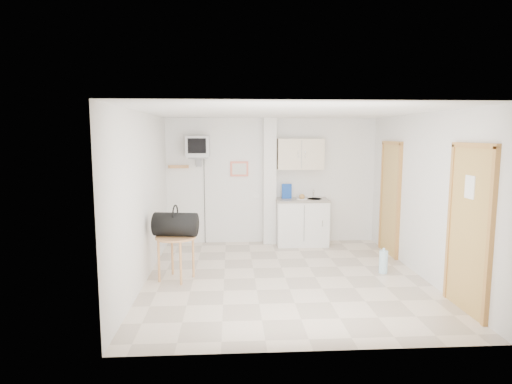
{
  "coord_description": "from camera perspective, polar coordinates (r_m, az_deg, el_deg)",
  "views": [
    {
      "loc": [
        -0.82,
        -6.28,
        2.17
      ],
      "look_at": [
        -0.41,
        0.6,
        1.25
      ],
      "focal_mm": 30.0,
      "sensor_mm": 36.0,
      "label": 1
    }
  ],
  "objects": [
    {
      "name": "duffel_bag",
      "position": [
        6.51,
        -10.68,
        -4.23
      ],
      "size": [
        0.69,
        0.45,
        0.47
      ],
      "rotation": [
        0.0,
        0.0,
        -0.16
      ],
      "color": "black",
      "rests_on": "round_table"
    },
    {
      "name": "water_bottle",
      "position": [
        7.14,
        16.62,
        -8.9
      ],
      "size": [
        0.13,
        0.13,
        0.4
      ],
      "color": "#B4DFF4",
      "rests_on": "ground"
    },
    {
      "name": "round_table",
      "position": [
        6.55,
        -10.63,
        -6.6
      ],
      "size": [
        0.6,
        0.6,
        0.67
      ],
      "rotation": [
        0.0,
        0.0,
        0.36
      ],
      "color": "#B27B46",
      "rests_on": "ground"
    },
    {
      "name": "room_envelope",
      "position": [
        6.49,
        6.03,
        1.97
      ],
      "size": [
        4.24,
        4.54,
        2.55
      ],
      "color": "white",
      "rests_on": "ground"
    },
    {
      "name": "ground",
      "position": [
        6.7,
        3.91,
        -11.32
      ],
      "size": [
        4.5,
        4.5,
        0.0
      ],
      "primitive_type": "plane",
      "color": "beige",
      "rests_on": "ground"
    },
    {
      "name": "kitchenette",
      "position": [
        8.51,
        6.07,
        -1.67
      ],
      "size": [
        1.03,
        0.58,
        2.1
      ],
      "color": "white",
      "rests_on": "ground"
    },
    {
      "name": "crt_television",
      "position": [
        8.33,
        -7.76,
        5.92
      ],
      "size": [
        0.44,
        0.45,
        2.15
      ],
      "color": "slate",
      "rests_on": "ground"
    }
  ]
}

